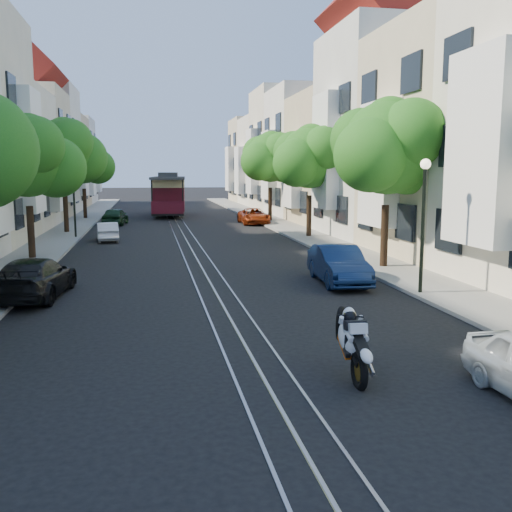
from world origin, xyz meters
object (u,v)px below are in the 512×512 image
cable_car (169,192)px  parked_car_e_far (254,216)px  tree_e_c (311,159)px  tree_w_c (64,152)px  sportbike_rider (351,339)px  lamp_east (424,206)px  tree_w_b (28,160)px  tree_w_d (84,162)px  parked_car_w_near (35,278)px  lamp_west (74,190)px  parked_car_e_mid (339,265)px  tree_e_b (389,150)px  parked_car_w_mid (108,231)px  parked_car_w_far (115,216)px  tree_e_d (271,158)px

cable_car → parked_car_e_far: bearing=-53.5°
tree_e_c → tree_w_c: size_ratio=0.92×
sportbike_rider → lamp_east: bearing=57.1°
tree_w_b → cable_car: (6.84, 24.53, -2.35)m
tree_e_c → tree_w_d: same height
tree_w_d → parked_car_w_near: (1.54, -30.04, -3.97)m
lamp_east → lamp_west: 21.97m
parked_car_e_mid → sportbike_rider: bearing=-104.0°
tree_e_b → parked_car_w_mid: size_ratio=2.08×
tree_e_b → cable_car: tree_e_b is taller
tree_w_c → parked_car_e_mid: tree_w_c is taller
parked_car_w_far → tree_w_b: bearing=87.9°
tree_w_b → cable_car: tree_w_b is taller
sportbike_rider → parked_car_e_mid: 9.32m
tree_w_b → parked_car_e_mid: bearing=-33.0°
lamp_west → parked_car_e_far: size_ratio=0.99×
tree_e_d → parked_car_e_mid: bearing=-96.6°
parked_car_e_mid → parked_car_w_mid: size_ratio=1.25×
tree_w_b → tree_w_d: size_ratio=0.96×
parked_car_e_far → parked_car_w_mid: bearing=-139.5°
parked_car_w_near → lamp_east: bearing=176.8°
tree_w_b → parked_car_w_far: 17.19m
tree_e_c → tree_w_b: size_ratio=1.04×
tree_e_d → sportbike_rider: 34.12m
parked_car_e_mid → parked_car_w_far: parked_car_e_mid is taller
tree_w_b → tree_w_c: (0.00, 11.00, 0.67)m
sportbike_rider → parked_car_w_near: sportbike_rider is taller
tree_e_c → cable_car: bearing=112.2°
tree_e_b → tree_w_d: (-14.40, 27.00, -0.13)m
tree_w_c → lamp_east: bearing=-57.4°
tree_e_d → parked_car_e_far: 4.88m
lamp_west → parked_car_w_near: size_ratio=0.95×
parked_car_e_mid → tree_w_c: bearing=125.3°
parked_car_e_mid → lamp_east: bearing=-49.6°
tree_w_c → parked_car_w_far: size_ratio=1.91×
lamp_east → parked_car_e_far: 25.43m
sportbike_rider → cable_car: bearing=95.7°
tree_w_c → tree_w_d: (-0.00, 11.00, -0.47)m
tree_e_d → parked_car_e_far: tree_e_d is taller
tree_e_c → parked_car_e_mid: tree_e_c is taller
lamp_east → parked_car_w_mid: lamp_east is taller
lamp_east → tree_e_b: bearing=79.1°
lamp_east → sportbike_rider: lamp_east is taller
parked_car_e_far → parked_car_w_near: parked_car_w_near is taller
lamp_west → parked_car_w_far: size_ratio=1.12×
parked_car_w_near → tree_e_b: bearing=-160.6°
parked_car_w_mid → cable_car: bearing=-109.0°
parked_car_w_near → parked_car_w_far: 24.63m
tree_e_c → cable_car: size_ratio=0.71×
parked_car_e_far → tree_e_c: bearing=-80.3°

